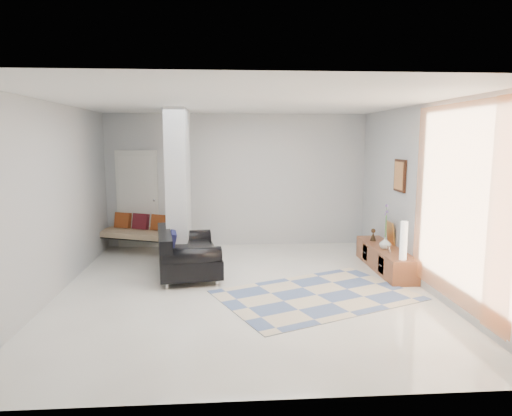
{
  "coord_description": "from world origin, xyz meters",
  "views": [
    {
      "loc": [
        -0.29,
        -6.68,
        2.27
      ],
      "look_at": [
        0.23,
        0.6,
        1.16
      ],
      "focal_mm": 32.0,
      "sensor_mm": 36.0,
      "label": 1
    }
  ],
  "objects": [
    {
      "name": "floor",
      "position": [
        0.0,
        0.0,
        0.0
      ],
      "size": [
        6.0,
        6.0,
        0.0
      ],
      "primitive_type": "plane",
      "color": "beige",
      "rests_on": "ground"
    },
    {
      "name": "ceiling",
      "position": [
        0.0,
        0.0,
        2.8
      ],
      "size": [
        6.0,
        6.0,
        0.0
      ],
      "primitive_type": "plane",
      "rotation": [
        3.14,
        0.0,
        0.0
      ],
      "color": "white",
      "rests_on": "wall_back"
    },
    {
      "name": "wall_back",
      "position": [
        0.0,
        3.0,
        1.4
      ],
      "size": [
        6.0,
        0.0,
        6.0
      ],
      "primitive_type": "plane",
      "rotation": [
        1.57,
        0.0,
        0.0
      ],
      "color": "#AFB2B4",
      "rests_on": "ground"
    },
    {
      "name": "wall_front",
      "position": [
        0.0,
        -3.0,
        1.4
      ],
      "size": [
        6.0,
        0.0,
        6.0
      ],
      "primitive_type": "plane",
      "rotation": [
        -1.57,
        0.0,
        0.0
      ],
      "color": "#AFB2B4",
      "rests_on": "ground"
    },
    {
      "name": "wall_left",
      "position": [
        -2.75,
        0.0,
        1.4
      ],
      "size": [
        0.0,
        6.0,
        6.0
      ],
      "primitive_type": "plane",
      "rotation": [
        1.57,
        0.0,
        1.57
      ],
      "color": "#AFB2B4",
      "rests_on": "ground"
    },
    {
      "name": "wall_right",
      "position": [
        2.75,
        0.0,
        1.4
      ],
      "size": [
        0.0,
        6.0,
        6.0
      ],
      "primitive_type": "plane",
      "rotation": [
        1.57,
        0.0,
        -1.57
      ],
      "color": "#AFB2B4",
      "rests_on": "ground"
    },
    {
      "name": "partition_column",
      "position": [
        -1.1,
        1.6,
        1.4
      ],
      "size": [
        0.35,
        1.2,
        2.8
      ],
      "primitive_type": "cube",
      "color": "#A9ADB0",
      "rests_on": "floor"
    },
    {
      "name": "hallway_door",
      "position": [
        -2.1,
        2.96,
        1.02
      ],
      "size": [
        0.85,
        0.06,
        2.04
      ],
      "primitive_type": "cube",
      "color": "silver",
      "rests_on": "floor"
    },
    {
      "name": "curtain",
      "position": [
        2.67,
        -1.15,
        1.45
      ],
      "size": [
        0.0,
        2.55,
        2.55
      ],
      "primitive_type": "plane",
      "rotation": [
        1.57,
        0.0,
        1.57
      ],
      "color": "#FF8843",
      "rests_on": "wall_right"
    },
    {
      "name": "wall_art",
      "position": [
        2.72,
        0.9,
        1.65
      ],
      "size": [
        0.04,
        0.45,
        0.55
      ],
      "primitive_type": "cube",
      "color": "#351A0E",
      "rests_on": "wall_right"
    },
    {
      "name": "media_console",
      "position": [
        2.52,
        0.9,
        0.2
      ],
      "size": [
        0.45,
        1.95,
        0.8
      ],
      "color": "brown",
      "rests_on": "floor"
    },
    {
      "name": "loveseat",
      "position": [
        -0.96,
        0.85,
        0.35
      ],
      "size": [
        1.2,
        1.77,
        0.76
      ],
      "rotation": [
        0.0,
        0.0,
        0.15
      ],
      "color": "silver",
      "rests_on": "floor"
    },
    {
      "name": "daybed",
      "position": [
        -1.91,
        2.48,
        0.41
      ],
      "size": [
        2.0,
        1.4,
        0.77
      ],
      "rotation": [
        0.0,
        0.0,
        -0.38
      ],
      "color": "black",
      "rests_on": "floor"
    },
    {
      "name": "area_rug",
      "position": [
        1.05,
        -0.36,
        0.01
      ],
      "size": [
        3.21,
        2.74,
        0.01
      ],
      "primitive_type": "cube",
      "rotation": [
        0.0,
        0.0,
        0.41
      ],
      "color": "beige",
      "rests_on": "floor"
    },
    {
      "name": "cylinder_lamp",
      "position": [
        2.5,
        0.08,
        0.7
      ],
      "size": [
        0.11,
        0.11,
        0.61
      ],
      "primitive_type": "cylinder",
      "color": "silver",
      "rests_on": "media_console"
    },
    {
      "name": "bronze_figurine",
      "position": [
        2.47,
        1.43,
        0.51
      ],
      "size": [
        0.12,
        0.12,
        0.22
      ],
      "primitive_type": null,
      "rotation": [
        0.0,
        0.0,
        0.09
      ],
      "color": "black",
      "rests_on": "media_console"
    },
    {
      "name": "vase",
      "position": [
        2.47,
        0.79,
        0.5
      ],
      "size": [
        0.22,
        0.22,
        0.2
      ],
      "primitive_type": "imported",
      "rotation": [
        0.0,
        0.0,
        -0.17
      ],
      "color": "silver",
      "rests_on": "media_console"
    }
  ]
}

